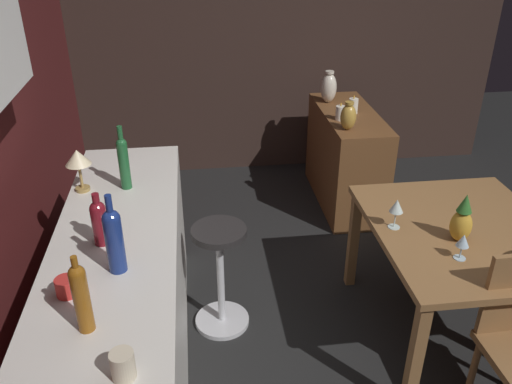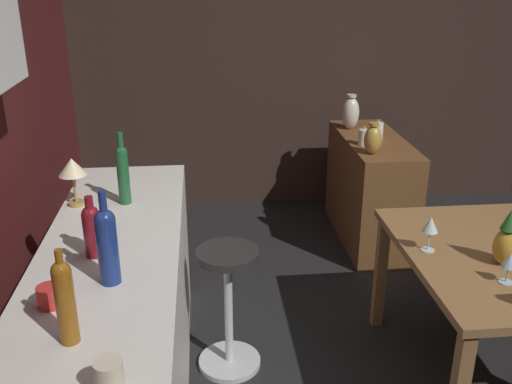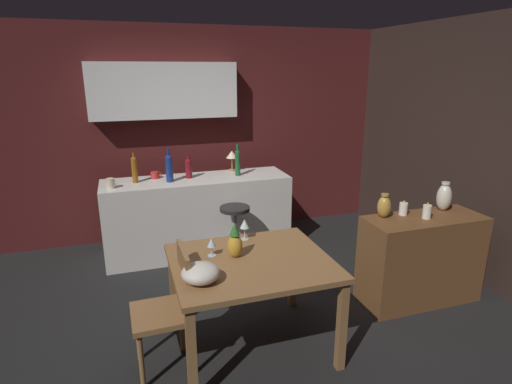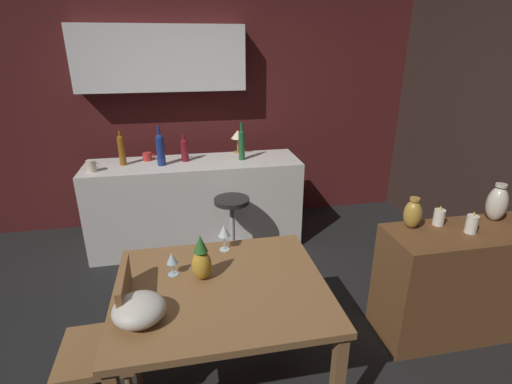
{
  "view_description": "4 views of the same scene",
  "coord_description": "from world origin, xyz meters",
  "px_view_note": "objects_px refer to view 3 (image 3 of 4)",
  "views": [
    {
      "loc": [
        -2.3,
        1.0,
        2.3
      ],
      "look_at": [
        0.5,
        0.65,
        0.78
      ],
      "focal_mm": 37.14,
      "sensor_mm": 36.0,
      "label": 1
    },
    {
      "loc": [
        -2.3,
        1.0,
        2.03
      ],
      "look_at": [
        0.61,
        0.72,
        0.87
      ],
      "focal_mm": 40.17,
      "sensor_mm": 36.0,
      "label": 2
    },
    {
      "loc": [
        -0.81,
        -3.12,
        2.1
      ],
      "look_at": [
        0.44,
        0.74,
        0.89
      ],
      "focal_mm": 29.06,
      "sensor_mm": 36.0,
      "label": 3
    },
    {
      "loc": [
        -0.14,
        -2.22,
        1.99
      ],
      "look_at": [
        0.42,
        0.61,
        0.86
      ],
      "focal_mm": 26.56,
      "sensor_mm": 36.0,
      "label": 4
    }
  ],
  "objects_px": {
    "pillar_candle_tall": "(427,212)",
    "wine_bottle_cobalt": "(169,167)",
    "bar_stool": "(235,235)",
    "wine_glass_left": "(245,224)",
    "wine_bottle_ruby": "(189,167)",
    "cup_red": "(155,175)",
    "pineapple_centerpiece": "(235,242)",
    "pillar_candle_short": "(403,209)",
    "wine_glass_right": "(211,243)",
    "wine_bottle_green": "(238,161)",
    "wine_bottle_amber": "(134,168)",
    "chair_near_window": "(170,306)",
    "vase_brass": "(384,206)",
    "counter_lamp": "(232,156)",
    "vase_ceramic_ivory": "(444,197)",
    "sideboard_cabinet": "(421,259)",
    "dining_table": "(251,270)",
    "fruit_bowl": "(200,273)",
    "cup_cream": "(110,183)"
  },
  "relations": [
    {
      "from": "wine_bottle_cobalt",
      "to": "wine_bottle_ruby",
      "type": "bearing_deg",
      "value": 23.24
    },
    {
      "from": "wine_glass_right",
      "to": "wine_bottle_green",
      "type": "relative_size",
      "value": 0.38
    },
    {
      "from": "bar_stool",
      "to": "cup_red",
      "type": "distance_m",
      "value": 1.15
    },
    {
      "from": "pillar_candle_short",
      "to": "wine_bottle_ruby",
      "type": "bearing_deg",
      "value": 136.18
    },
    {
      "from": "cup_red",
      "to": "vase_ceramic_ivory",
      "type": "bearing_deg",
      "value": -34.65
    },
    {
      "from": "bar_stool",
      "to": "cup_cream",
      "type": "distance_m",
      "value": 1.41
    },
    {
      "from": "wine_bottle_amber",
      "to": "wine_glass_left",
      "type": "bearing_deg",
      "value": -62.31
    },
    {
      "from": "wine_bottle_ruby",
      "to": "cup_red",
      "type": "distance_m",
      "value": 0.39
    },
    {
      "from": "bar_stool",
      "to": "wine_glass_left",
      "type": "bearing_deg",
      "value": -100.36
    },
    {
      "from": "wine_bottle_green",
      "to": "wine_bottle_cobalt",
      "type": "relative_size",
      "value": 1.0
    },
    {
      "from": "wine_bottle_cobalt",
      "to": "pillar_candle_short",
      "type": "bearing_deg",
      "value": -38.52
    },
    {
      "from": "counter_lamp",
      "to": "pillar_candle_tall",
      "type": "distance_m",
      "value": 2.33
    },
    {
      "from": "pillar_candle_short",
      "to": "wine_bottle_green",
      "type": "bearing_deg",
      "value": 125.9
    },
    {
      "from": "sideboard_cabinet",
      "to": "pineapple_centerpiece",
      "type": "distance_m",
      "value": 1.85
    },
    {
      "from": "counter_lamp",
      "to": "vase_ceramic_ivory",
      "type": "height_order",
      "value": "counter_lamp"
    },
    {
      "from": "wine_bottle_amber",
      "to": "wine_bottle_ruby",
      "type": "bearing_deg",
      "value": 1.7
    },
    {
      "from": "wine_glass_right",
      "to": "chair_near_window",
      "type": "bearing_deg",
      "value": -149.38
    },
    {
      "from": "bar_stool",
      "to": "pillar_candle_short",
      "type": "height_order",
      "value": "pillar_candle_short"
    },
    {
      "from": "sideboard_cabinet",
      "to": "fruit_bowl",
      "type": "distance_m",
      "value": 2.18
    },
    {
      "from": "counter_lamp",
      "to": "wine_bottle_amber",
      "type": "bearing_deg",
      "value": -170.27
    },
    {
      "from": "pillar_candle_tall",
      "to": "wine_bottle_ruby",
      "type": "bearing_deg",
      "value": 135.96
    },
    {
      "from": "wine_bottle_amber",
      "to": "pillar_candle_short",
      "type": "relative_size",
      "value": 2.39
    },
    {
      "from": "wine_bottle_ruby",
      "to": "cup_cream",
      "type": "bearing_deg",
      "value": -168.01
    },
    {
      "from": "wine_bottle_cobalt",
      "to": "wine_bottle_ruby",
      "type": "xyz_separation_m",
      "value": [
        0.22,
        0.1,
        -0.04
      ]
    },
    {
      "from": "cup_cream",
      "to": "pillar_candle_tall",
      "type": "height_order",
      "value": "cup_cream"
    },
    {
      "from": "wine_glass_left",
      "to": "wine_bottle_ruby",
      "type": "relative_size",
      "value": 0.66
    },
    {
      "from": "wine_bottle_ruby",
      "to": "pillar_candle_tall",
      "type": "distance_m",
      "value": 2.54
    },
    {
      "from": "pillar_candle_tall",
      "to": "wine_bottle_cobalt",
      "type": "bearing_deg",
      "value": 140.87
    },
    {
      "from": "sideboard_cabinet",
      "to": "vase_brass",
      "type": "xyz_separation_m",
      "value": [
        -0.36,
        0.12,
        0.51
      ]
    },
    {
      "from": "sideboard_cabinet",
      "to": "pillar_candle_tall",
      "type": "relative_size",
      "value": 7.39
    },
    {
      "from": "cup_red",
      "to": "bar_stool",
      "type": "bearing_deg",
      "value": -41.34
    },
    {
      "from": "cup_red",
      "to": "vase_ceramic_ivory",
      "type": "xyz_separation_m",
      "value": [
        2.49,
        -1.72,
        0.01
      ]
    },
    {
      "from": "wine_glass_right",
      "to": "wine_bottle_amber",
      "type": "distance_m",
      "value": 1.81
    },
    {
      "from": "pineapple_centerpiece",
      "to": "pillar_candle_tall",
      "type": "height_order",
      "value": "pineapple_centerpiece"
    },
    {
      "from": "fruit_bowl",
      "to": "wine_bottle_ruby",
      "type": "distance_m",
      "value": 2.15
    },
    {
      "from": "pineapple_centerpiece",
      "to": "vase_ceramic_ivory",
      "type": "xyz_separation_m",
      "value": [
        2.07,
        0.2,
        0.09
      ]
    },
    {
      "from": "sideboard_cabinet",
      "to": "pillar_candle_tall",
      "type": "distance_m",
      "value": 0.47
    },
    {
      "from": "pineapple_centerpiece",
      "to": "cup_red",
      "type": "relative_size",
      "value": 2.22
    },
    {
      "from": "pillar_candle_tall",
      "to": "pillar_candle_short",
      "type": "relative_size",
      "value": 1.07
    },
    {
      "from": "chair_near_window",
      "to": "vase_brass",
      "type": "height_order",
      "value": "vase_brass"
    },
    {
      "from": "wine_bottle_cobalt",
      "to": "pillar_candle_tall",
      "type": "xyz_separation_m",
      "value": [
        2.05,
        -1.66,
        -0.18
      ]
    },
    {
      "from": "pineapple_centerpiece",
      "to": "pillar_candle_short",
      "type": "height_order",
      "value": "pineapple_centerpiece"
    },
    {
      "from": "wine_bottle_ruby",
      "to": "chair_near_window",
      "type": "bearing_deg",
      "value": -103.47
    },
    {
      "from": "dining_table",
      "to": "fruit_bowl",
      "type": "distance_m",
      "value": 0.49
    },
    {
      "from": "cup_red",
      "to": "wine_bottle_green",
      "type": "bearing_deg",
      "value": -9.6
    },
    {
      "from": "pineapple_centerpiece",
      "to": "wine_bottle_amber",
      "type": "relative_size",
      "value": 0.83
    },
    {
      "from": "bar_stool",
      "to": "pillar_candle_short",
      "type": "xyz_separation_m",
      "value": [
        1.3,
        -1.05,
        0.51
      ]
    },
    {
      "from": "chair_near_window",
      "to": "pillar_candle_short",
      "type": "xyz_separation_m",
      "value": [
        2.15,
        0.35,
        0.38
      ]
    },
    {
      "from": "dining_table",
      "to": "sideboard_cabinet",
      "type": "height_order",
      "value": "sideboard_cabinet"
    },
    {
      "from": "pineapple_centerpiece",
      "to": "vase_ceramic_ivory",
      "type": "relative_size",
      "value": 1.01
    }
  ]
}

